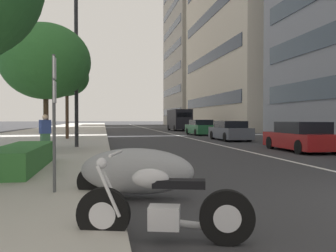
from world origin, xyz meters
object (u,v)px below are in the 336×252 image
Objects in this scene: street_lamp_with_banners at (83,47)px; street_tree_mid_sidewalk at (67,78)px; parking_sign_by_curb at (54,106)px; street_tree_near_plaza_corner at (46,62)px; pedestrian_on_plaza at (45,134)px; car_far_down_avenue at (230,131)px; motorcycle_mid_row at (162,208)px; delivery_van_ahead at (179,119)px; motorcycle_under_tarp at (135,171)px; car_mid_block_traffic at (200,128)px; car_lead_in_lane at (301,137)px.

street_tree_mid_sidewalk is at bearing 11.11° from street_lamp_with_banners.
parking_sign_by_curb is 0.47× the size of street_tree_mid_sidewalk.
parking_sign_by_curb is 0.47× the size of street_tree_near_plaza_corner.
car_far_down_avenue is at bearing 99.61° from pedestrian_on_plaza.
motorcycle_mid_row is 21.98m from street_tree_mid_sidewalk.
motorcycle_mid_row is 0.26× the size of street_lamp_with_banners.
delivery_van_ahead is 0.98× the size of street_tree_near_plaza_corner.
car_far_down_avenue is at bearing -54.79° from street_tree_near_plaza_corner.
motorcycle_mid_row is 0.92× the size of motorcycle_under_tarp.
car_mid_block_traffic is 13.84m from street_tree_mid_sidewalk.
parking_sign_by_curb is 1.67× the size of pedestrian_on_plaza.
street_tree_near_plaza_corner is (0.84, 11.54, 3.34)m from car_lead_in_lane.
delivery_van_ahead is at bearing -31.53° from street_tree_mid_sidewalk.
motorcycle_mid_row is at bearing -173.07° from street_lamp_with_banners.
delivery_van_ahead is at bearing -1.50° from car_far_down_avenue.
car_far_down_avenue is 1.05× the size of car_mid_block_traffic.
street_lamp_with_banners is 1.48× the size of street_tree_near_plaza_corner.
motorcycle_under_tarp is 19.49m from street_tree_mid_sidewalk.
street_tree_near_plaza_corner is 3.57× the size of pedestrian_on_plaza.
motorcycle_under_tarp is 12.31m from street_lamp_with_banners.
car_lead_in_lane is 0.80× the size of street_tree_mid_sidewalk.
parking_sign_by_curb is at bearing -175.26° from street_tree_mid_sidewalk.
car_mid_block_traffic is at bearing 117.07° from pedestrian_on_plaza.
pedestrian_on_plaza is (-9.42, 10.99, 0.27)m from car_far_down_avenue.
street_tree_near_plaza_corner is (-28.48, 11.84, 2.58)m from delivery_van_ahead.
street_lamp_with_banners is 1.50× the size of street_tree_mid_sidewalk.
delivery_van_ahead is (38.16, -8.78, 0.89)m from motorcycle_under_tarp.
motorcycle_under_tarp is at bearing 155.52° from car_far_down_avenue.
street_lamp_with_banners reaches higher than pedestrian_on_plaza.
motorcycle_under_tarp is 0.53× the size of car_mid_block_traffic.
motorcycle_mid_row is 13.10m from street_tree_near_plaza_corner.
street_lamp_with_banners reaches higher than car_lead_in_lane.
motorcycle_under_tarp is at bearing -172.13° from street_lamp_with_banners.
parking_sign_by_curb reaches higher than pedestrian_on_plaza.
car_lead_in_lane reaches higher than motorcycle_under_tarp.
car_mid_block_traffic is (8.42, -0.13, 0.02)m from car_far_down_avenue.
motorcycle_mid_row is 14.11m from car_lead_in_lane.
car_lead_in_lane is at bearing -177.34° from car_far_down_avenue.
street_tree_mid_sidewalk is (21.40, 3.16, 3.88)m from motorcycle_mid_row.
pedestrian_on_plaza reaches higher than motorcycle_under_tarp.
street_lamp_with_banners is (11.19, 0.07, 3.26)m from parking_sign_by_curb.
motorcycle_under_tarp is 0.53× the size of car_lead_in_lane.
car_lead_in_lane is at bearing -94.18° from street_tree_near_plaza_corner.
pedestrian_on_plaza is (7.99, 1.37, -0.84)m from parking_sign_by_curb.
street_tree_near_plaza_corner reaches higher than parking_sign_by_curb.
car_lead_in_lane is 17.16m from car_mid_block_traffic.
car_far_down_avenue reaches higher than motorcycle_under_tarp.
delivery_van_ahead is at bearing -84.26° from motorcycle_under_tarp.
motorcycle_mid_row is 0.83× the size of parking_sign_by_curb.
motorcycle_under_tarp is at bearing -11.62° from pedestrian_on_plaza.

